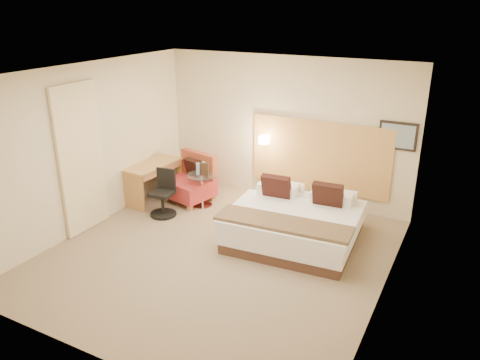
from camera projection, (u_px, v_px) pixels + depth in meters
The scene contains 20 objects.
floor at pixel (218, 255), 7.07m from camera, with size 4.80×5.00×0.02m, color #806D56.
ceiling at pixel (215, 72), 6.10m from camera, with size 4.80×5.00×0.02m, color white.
wall_back at pixel (285, 130), 8.66m from camera, with size 4.80×0.02×2.70m, color beige.
wall_front at pixel (85, 248), 4.51m from camera, with size 4.80×0.02×2.70m, color beige.
wall_left at pixel (89, 147), 7.63m from camera, with size 0.02×5.00×2.70m, color beige.
wall_right at pixel (392, 202), 5.54m from camera, with size 0.02×5.00×2.70m, color beige.
headboard_panel at pixel (319, 156), 8.47m from camera, with size 2.60×0.04×1.30m, color #BB8849.
art_frame at pixel (398, 136), 7.71m from camera, with size 0.62×0.03×0.47m, color black.
art_canvas at pixel (398, 136), 7.69m from camera, with size 0.54×0.01×0.39m, color #778FA4.
lamp_arm at pixel (265, 139), 8.81m from camera, with size 0.02×0.02×0.12m, color white.
lamp_shade at pixel (264, 140), 8.76m from camera, with size 0.15×0.15×0.15m, color #FDECC6.
curtain at pixel (81, 159), 7.45m from camera, with size 0.06×0.90×2.42m, color beige.
bottle_a at pixel (198, 169), 8.50m from camera, with size 0.07×0.07×0.22m, color #85A8CF.
bottle_b at pixel (204, 168), 8.54m from camera, with size 0.07×0.07×0.22m, color #8CB0D9.
menu_folder at pixel (205, 169), 8.43m from camera, with size 0.14×0.06×0.24m, color #362416.
bed at pixel (296, 222), 7.41m from camera, with size 2.07×2.03×0.96m.
lounge_chair at pixel (191, 182), 8.90m from camera, with size 0.99×0.91×0.89m.
side_table at pixel (202, 189), 8.61m from camera, with size 0.69×0.69×0.62m.
desk at pixel (154, 172), 8.81m from camera, with size 0.61×1.20×0.73m.
desk_chair at pixel (164, 197), 8.27m from camera, with size 0.52×0.52×0.82m.
Camera 1 is at (3.17, -5.34, 3.57)m, focal length 35.00 mm.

